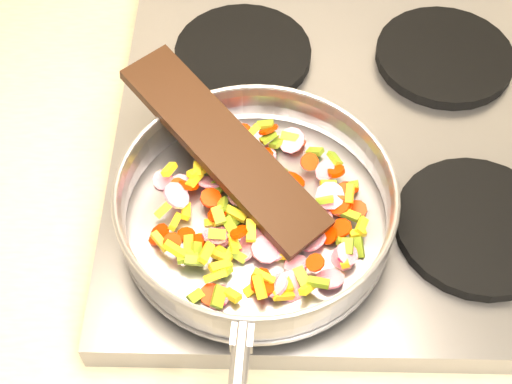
{
  "coord_description": "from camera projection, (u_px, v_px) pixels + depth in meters",
  "views": [
    {
      "loc": [
        -0.81,
        1.07,
        1.64
      ],
      "look_at": [
        -0.82,
        1.52,
        1.01
      ],
      "focal_mm": 50.0,
      "sensor_mm": 36.0,
      "label": 1
    }
  ],
  "objects": [
    {
      "name": "grate_br",
      "position": [
        444.0,
        56.0,
        0.99
      ],
      "size": [
        0.19,
        0.19,
        0.02
      ],
      "primitive_type": "cylinder",
      "color": "black",
      "rests_on": "cooktop"
    },
    {
      "name": "saute_pan",
      "position": [
        256.0,
        205.0,
        0.79
      ],
      "size": [
        0.36,
        0.52,
        0.06
      ],
      "rotation": [
        0.0,
        0.0,
        -0.06
      ],
      "color": "#9E9EA5",
      "rests_on": "grate_fl"
    },
    {
      "name": "cooktop",
      "position": [
        347.0,
        146.0,
        0.93
      ],
      "size": [
        0.6,
        0.6,
        0.04
      ],
      "primitive_type": "cube",
      "color": "#939399",
      "rests_on": "counter_top"
    },
    {
      "name": "grate_fl",
      "position": [
        236.0,
        222.0,
        0.83
      ],
      "size": [
        0.19,
        0.19,
        0.02
      ],
      "primitive_type": "cylinder",
      "color": "black",
      "rests_on": "cooktop"
    },
    {
      "name": "grate_fr",
      "position": [
        477.0,
        226.0,
        0.83
      ],
      "size": [
        0.19,
        0.19,
        0.02
      ],
      "primitive_type": "cylinder",
      "color": "black",
      "rests_on": "cooktop"
    },
    {
      "name": "wooden_spatula",
      "position": [
        223.0,
        147.0,
        0.82
      ],
      "size": [
        0.25,
        0.27,
        0.07
      ],
      "primitive_type": "cube",
      "rotation": [
        0.0,
        -0.19,
        2.32
      ],
      "color": "black",
      "rests_on": "saute_pan"
    },
    {
      "name": "grate_bl",
      "position": [
        243.0,
        53.0,
        0.99
      ],
      "size": [
        0.19,
        0.19,
        0.02
      ],
      "primitive_type": "cylinder",
      "color": "black",
      "rests_on": "cooktop"
    },
    {
      "name": "vegetable_heap",
      "position": [
        258.0,
        210.0,
        0.81
      ],
      "size": [
        0.26,
        0.26,
        0.05
      ],
      "color": "#E01553",
      "rests_on": "saute_pan"
    }
  ]
}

